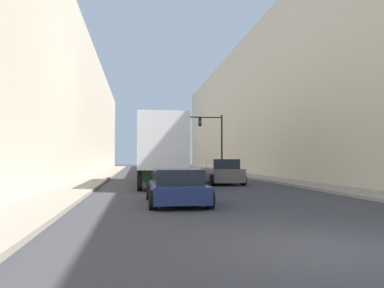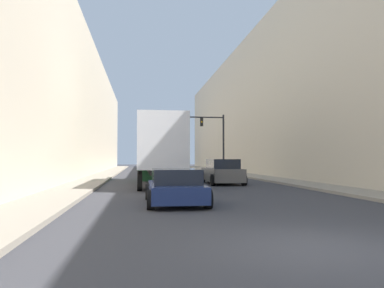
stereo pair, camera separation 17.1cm
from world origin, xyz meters
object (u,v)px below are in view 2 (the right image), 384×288
object	(u,v)px
semi_truck	(158,150)
traffic_signal_gantry	(207,132)
sedan_car	(175,187)
suv_car	(222,172)

from	to	relation	value
semi_truck	traffic_signal_gantry	distance (m)	16.08
semi_truck	sedan_car	distance (m)	10.69
sedan_car	traffic_signal_gantry	world-z (taller)	traffic_signal_gantry
suv_car	traffic_signal_gantry	xyz separation A→B (m)	(1.71, 14.82, 3.68)
semi_truck	sedan_car	size ratio (longest dim) A/B	2.84
suv_car	traffic_signal_gantry	size ratio (longest dim) A/B	0.69
suv_car	sedan_car	bearing A→B (deg)	-111.27
sedan_car	suv_car	bearing A→B (deg)	68.73
sedan_car	traffic_signal_gantry	distance (m)	26.28
suv_car	semi_truck	bearing A→B (deg)	179.36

